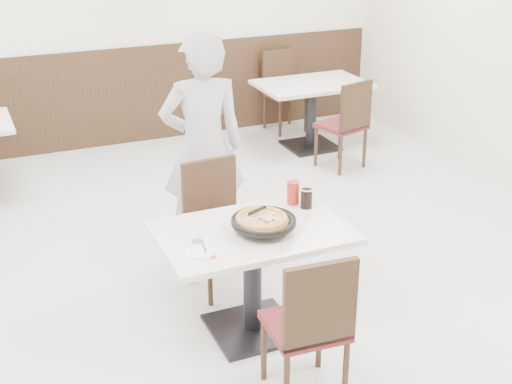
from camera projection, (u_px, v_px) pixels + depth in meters
name	position (u px, v px, depth m)	size (l,w,h in m)	color
floor	(259.00, 278.00, 5.41)	(7.00, 7.00, 0.00)	#B6B6B1
wall_back	(131.00, 19.00, 7.81)	(6.00, 0.04, 2.80)	white
wainscot_back	(137.00, 95.00, 8.12)	(5.90, 0.03, 1.10)	black
main_table	(252.00, 282.00, 4.63)	(1.20, 0.80, 0.75)	silver
chair_near	(305.00, 322.00, 4.02)	(0.42, 0.42, 0.95)	black
chair_far	(221.00, 230.00, 5.11)	(0.42, 0.42, 0.95)	black
trivet	(261.00, 226.00, 4.49)	(0.12, 0.12, 0.04)	black
pizza_pan	(264.00, 225.00, 4.45)	(0.34, 0.34, 0.01)	black
pizza	(262.00, 221.00, 4.46)	(0.35, 0.35, 0.02)	#B58033
pizza_server	(267.00, 218.00, 4.43)	(0.07, 0.09, 0.00)	white
napkin	(196.00, 255.00, 4.17)	(0.16, 0.16, 0.00)	white
side_plate	(200.00, 252.00, 4.19)	(0.18, 0.18, 0.01)	white
fork	(204.00, 246.00, 4.24)	(0.02, 0.16, 0.00)	white
cola_glass	(306.00, 199.00, 4.77)	(0.08, 0.08, 0.13)	black
red_cup	(293.00, 193.00, 4.83)	(0.08, 0.08, 0.16)	#B01F16
diner_person	(203.00, 148.00, 5.46)	(0.65, 0.43, 1.80)	#BBBCC1
bg_table_right	(311.00, 115.00, 8.00)	(1.20, 0.80, 0.75)	silver
bg_chair_right_near	(341.00, 124.00, 7.40)	(0.42, 0.42, 0.95)	black
bg_chair_right_far	(285.00, 92.00, 8.52)	(0.42, 0.42, 0.95)	black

